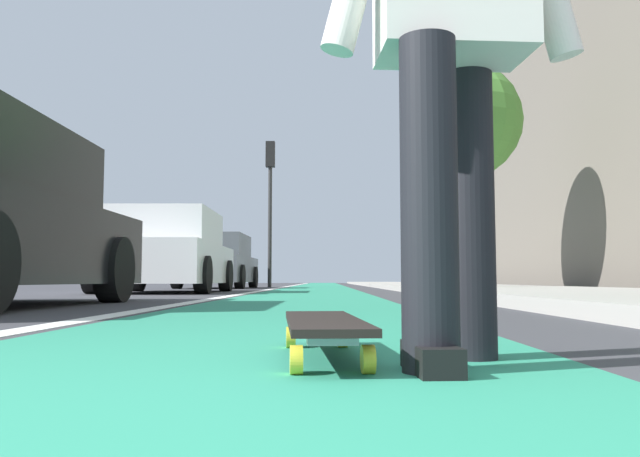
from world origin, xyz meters
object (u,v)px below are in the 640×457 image
skateboard (323,326)px  street_tree_mid (463,123)px  skater_person (451,14)px  traffic_light (270,187)px  parked_car_far (218,263)px  parked_car_mid (167,254)px

skateboard → street_tree_mid: street_tree_mid is taller
skater_person → traffic_light: traffic_light is taller
skateboard → street_tree_mid: (10.34, -2.63, 3.12)m
skater_person → parked_car_far: (16.11, 3.33, -0.24)m
skateboard → street_tree_mid: size_ratio=0.20×
parked_car_mid → parked_car_far: (6.16, 0.11, -0.00)m
traffic_light → parked_car_far: bearing=149.1°
parked_car_mid → street_tree_mid: (0.54, -5.51, 2.52)m
parked_car_far → street_tree_mid: bearing=-135.0°
parked_car_far → traffic_light: (2.09, -1.26, 2.42)m
skateboard → traffic_light: traffic_light is taller
skater_person → traffic_light: (18.20, 2.08, 2.18)m
skateboard → parked_car_far: 16.25m
skateboard → parked_car_far: parked_car_far is taller
skater_person → street_tree_mid: bearing=-12.3°
parked_car_far → traffic_light: 3.44m
skateboard → parked_car_far: size_ratio=0.21×
skater_person → skateboard: bearing=66.6°
skateboard → skater_person: bearing=-113.4°
skateboard → parked_car_mid: 10.23m
parked_car_mid → traffic_light: traffic_light is taller
skateboard → traffic_light: bearing=5.5°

